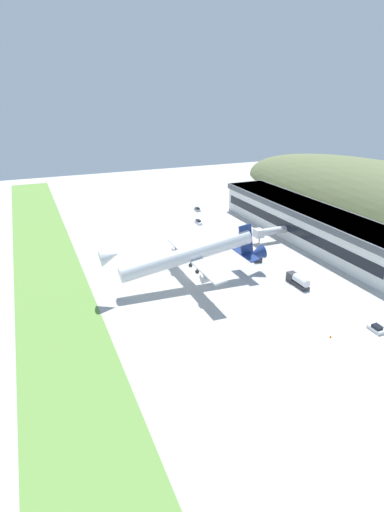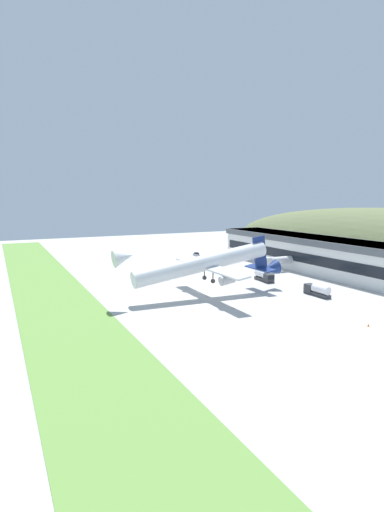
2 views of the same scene
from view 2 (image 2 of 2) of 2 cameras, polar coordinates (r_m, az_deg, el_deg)
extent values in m
plane|color=#B7B5AF|center=(110.81, 1.88, -5.16)|extent=(333.21, 333.21, 0.00)
cube|color=#669342|center=(99.15, -18.26, -7.21)|extent=(299.89, 19.29, 0.08)
cube|color=white|center=(150.26, 16.71, 0.42)|extent=(89.27, 16.11, 11.95)
cube|color=#565B60|center=(149.69, 16.78, 2.27)|extent=(90.47, 17.31, 2.15)
cube|color=black|center=(144.97, 14.35, -0.01)|extent=(85.69, 0.16, 3.35)
cylinder|color=silver|center=(142.86, 12.24, -0.62)|extent=(2.60, 11.14, 2.60)
cube|color=silver|center=(139.48, 10.45, -0.79)|extent=(3.38, 2.86, 2.86)
cylinder|color=slate|center=(140.11, 10.59, -1.58)|extent=(0.36, 0.36, 4.00)
cylinder|color=silver|center=(103.53, 1.49, -1.08)|extent=(4.25, 38.10, 9.67)
cone|color=silver|center=(95.16, -9.78, -0.18)|extent=(4.16, 5.22, 4.79)
cone|color=navy|center=(115.53, 10.95, -1.81)|extent=(4.16, 6.06, 4.92)
cube|color=navy|center=(112.76, 9.66, 0.54)|extent=(0.50, 5.08, 9.44)
cube|color=navy|center=(113.59, 9.69, -1.72)|extent=(11.04, 2.99, 0.79)
cube|color=silver|center=(104.58, 2.40, -1.56)|extent=(33.84, 3.63, 0.97)
cylinder|color=#9E9EA3|center=(113.47, -0.31, -1.51)|extent=(2.30, 3.89, 2.80)
cylinder|color=#9E9EA3|center=(95.97, 5.03, -3.39)|extent=(2.30, 3.89, 2.80)
cylinder|color=#2D2D2D|center=(107.01, 1.79, -2.56)|extent=(0.28, 0.28, 2.20)
cylinder|color=#2D2D2D|center=(107.23, 1.78, -3.13)|extent=(0.45, 1.10, 1.10)
cylinder|color=#2D2D2D|center=(103.00, 3.01, -3.00)|extent=(0.28, 0.28, 2.20)
cylinder|color=#2D2D2D|center=(103.22, 3.01, -3.60)|extent=(0.45, 1.10, 1.10)
cylinder|color=#2D2D2D|center=(98.35, -5.29, -2.21)|extent=(0.22, 0.22, 1.98)
cylinder|color=#2D2D2D|center=(98.54, -5.28, -2.78)|extent=(0.30, 0.83, 0.82)
cube|color=#999EA3|center=(178.02, 0.61, 0.18)|extent=(4.32, 2.14, 0.81)
cube|color=black|center=(177.72, 0.64, 0.40)|extent=(2.42, 1.73, 0.66)
cube|color=silver|center=(159.33, 1.19, -0.80)|extent=(4.60, 1.67, 0.84)
cube|color=black|center=(159.42, 1.15, -0.52)|extent=(2.54, 1.40, 0.68)
cube|color=#333338|center=(113.43, 16.50, -4.51)|extent=(2.58, 2.33, 2.63)
cube|color=black|center=(114.26, 16.06, -4.15)|extent=(0.09, 1.97, 1.16)
cube|color=#38383D|center=(110.83, 17.90, -5.33)|extent=(5.46, 2.12, 0.90)
cylinder|color=silver|center=(110.48, 17.94, -4.55)|extent=(5.19, 2.23, 2.20)
cube|color=#333338|center=(124.63, 10.91, -3.17)|extent=(2.62, 2.62, 2.59)
cube|color=black|center=(123.51, 11.25, -3.06)|extent=(0.19, 2.12, 1.14)
cube|color=#38383D|center=(127.96, 9.92, -3.22)|extent=(5.41, 2.51, 0.90)
cylinder|color=silver|center=(127.64, 9.94, -2.50)|extent=(5.15, 2.62, 2.37)
cube|color=orange|center=(89.77, 23.88, -9.17)|extent=(0.52, 0.52, 0.03)
cone|color=orange|center=(89.69, 23.89, -9.00)|extent=(0.40, 0.40, 0.55)
camera|label=1|loc=(26.15, 97.06, 67.76)|focal=28.00mm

